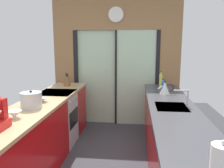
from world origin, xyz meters
name	(u,v)px	position (x,y,z in m)	size (l,w,h in m)	color
ground_plane	(105,166)	(0.00, 0.60, -0.01)	(5.04, 7.60, 0.02)	#38383D
back_wall_unit	(116,53)	(0.00, 2.40, 1.53)	(2.64, 0.12, 2.70)	olive
left_counter_run	(27,147)	(-0.91, 0.13, 0.47)	(0.62, 3.80, 0.92)	#AD0C0F
right_counter_run	(174,148)	(0.91, 0.30, 0.46)	(0.62, 3.80, 0.92)	#AD0C0F
sink_faucet	(185,95)	(1.05, 0.55, 1.07)	(0.19, 0.02, 0.23)	#B7BABC
oven_range	(57,119)	(-0.91, 1.25, 0.46)	(0.60, 0.60, 0.92)	#B7BABC
mixing_bowl_mid	(15,114)	(-0.89, -0.12, 0.97)	(0.16, 0.16, 0.08)	silver
mixing_bowl_far	(41,100)	(-0.89, 0.59, 0.95)	(0.18, 0.18, 0.06)	gray
knife_block	(67,81)	(-0.89, 1.82, 1.02)	(0.08, 0.14, 0.26)	brown
stock_pot	(31,100)	(-0.89, 0.30, 1.02)	(0.27, 0.27, 0.23)	#B7BABC
kettle	(165,88)	(0.89, 1.29, 1.02)	(0.26, 0.17, 0.22)	#B7BABC
soap_bottle_near	(163,86)	(0.89, 1.53, 1.01)	(0.06, 0.06, 0.21)	#286BB7
soap_bottle_far	(161,80)	(0.89, 1.97, 1.05)	(0.06, 0.06, 0.29)	#D1CC4C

